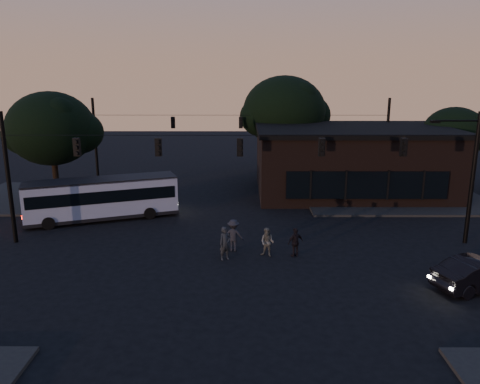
{
  "coord_description": "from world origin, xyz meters",
  "views": [
    {
      "loc": [
        0.11,
        -21.55,
        9.36
      ],
      "look_at": [
        0.0,
        4.0,
        3.0
      ],
      "focal_mm": 35.0,
      "sensor_mm": 36.0,
      "label": 1
    }
  ],
  "objects_px": {
    "pedestrian_a": "(225,243)",
    "pedestrian_b": "(267,242)",
    "pedestrian_c": "(295,242)",
    "pedestrian_d": "(233,235)",
    "building": "(351,160)",
    "bus": "(102,197)"
  },
  "relations": [
    {
      "from": "bus",
      "to": "building",
      "type": "bearing_deg",
      "value": 1.75
    },
    {
      "from": "pedestrian_b",
      "to": "building",
      "type": "bearing_deg",
      "value": 87.19
    },
    {
      "from": "bus",
      "to": "pedestrian_a",
      "type": "distance_m",
      "value": 11.04
    },
    {
      "from": "building",
      "to": "pedestrian_c",
      "type": "relative_size",
      "value": 9.65
    },
    {
      "from": "bus",
      "to": "pedestrian_b",
      "type": "height_order",
      "value": "bus"
    },
    {
      "from": "pedestrian_a",
      "to": "pedestrian_b",
      "type": "relative_size",
      "value": 1.14
    },
    {
      "from": "building",
      "to": "pedestrian_c",
      "type": "height_order",
      "value": "building"
    },
    {
      "from": "pedestrian_d",
      "to": "pedestrian_c",
      "type": "bearing_deg",
      "value": 172.23
    },
    {
      "from": "bus",
      "to": "pedestrian_a",
      "type": "height_order",
      "value": "bus"
    },
    {
      "from": "pedestrian_d",
      "to": "building",
      "type": "bearing_deg",
      "value": -118.76
    },
    {
      "from": "pedestrian_b",
      "to": "pedestrian_d",
      "type": "distance_m",
      "value": 1.98
    },
    {
      "from": "bus",
      "to": "pedestrian_c",
      "type": "height_order",
      "value": "bus"
    },
    {
      "from": "pedestrian_c",
      "to": "pedestrian_d",
      "type": "distance_m",
      "value": 3.41
    },
    {
      "from": "pedestrian_b",
      "to": "pedestrian_d",
      "type": "bearing_deg",
      "value": -178.36
    },
    {
      "from": "building",
      "to": "pedestrian_d",
      "type": "distance_m",
      "value": 16.36
    },
    {
      "from": "building",
      "to": "pedestrian_b",
      "type": "xyz_separation_m",
      "value": [
        -7.54,
        -14.09,
        -1.93
      ]
    },
    {
      "from": "pedestrian_a",
      "to": "pedestrian_b",
      "type": "height_order",
      "value": "pedestrian_a"
    },
    {
      "from": "pedestrian_c",
      "to": "pedestrian_b",
      "type": "bearing_deg",
      "value": -30.39
    },
    {
      "from": "pedestrian_a",
      "to": "pedestrian_d",
      "type": "relative_size",
      "value": 1.0
    },
    {
      "from": "bus",
      "to": "pedestrian_d",
      "type": "distance_m",
      "value": 10.61
    },
    {
      "from": "pedestrian_a",
      "to": "pedestrian_d",
      "type": "bearing_deg",
      "value": 41.44
    },
    {
      "from": "pedestrian_a",
      "to": "pedestrian_c",
      "type": "bearing_deg",
      "value": -23.77
    }
  ]
}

